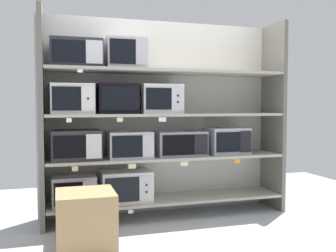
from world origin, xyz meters
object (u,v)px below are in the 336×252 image
microwave_1 (126,186)px  microwave_2 (76,145)px  microwave_0 (74,190)px  microwave_4 (180,143)px  microwave_6 (72,99)px  microwave_7 (117,99)px  microwave_3 (129,144)px  microwave_5 (228,141)px  microwave_9 (76,54)px  microwave_8 (160,99)px  microwave_10 (125,54)px  shipping_carton (86,219)px

microwave_1 → microwave_2: microwave_2 is taller
microwave_0 → microwave_4: bearing=-0.0°
microwave_1 → microwave_6: microwave_6 is taller
microwave_7 → microwave_3: bearing=-0.1°
microwave_5 → microwave_9: 2.01m
microwave_0 → microwave_8: microwave_8 is taller
microwave_0 → microwave_8: 1.37m
microwave_8 → microwave_9: microwave_9 is taller
microwave_6 → microwave_9: microwave_9 is taller
microwave_9 → microwave_10: (0.53, -0.00, 0.02)m
microwave_0 → microwave_7: size_ratio=1.07×
microwave_5 → shipping_carton: microwave_5 is taller
microwave_7 → microwave_8: size_ratio=0.95×
microwave_0 → microwave_9: (0.04, 0.00, 1.46)m
microwave_3 → shipping_carton: (-0.53, -0.72, -0.59)m
microwave_0 → microwave_5: bearing=0.0°
microwave_2 → microwave_8: bearing=-0.0°
microwave_7 → microwave_8: microwave_7 is taller
microwave_5 → microwave_10: size_ratio=1.11×
shipping_carton → microwave_10: bearing=55.5°
microwave_7 → microwave_8: (0.48, 0.00, -0.00)m
microwave_3 → shipping_carton: size_ratio=0.93×
microwave_8 → microwave_3: bearing=-180.0°
shipping_carton → microwave_7: bearing=60.6°
microwave_6 → microwave_10: 0.75m
microwave_0 → microwave_3: (0.60, -0.00, 0.48)m
microwave_8 → microwave_10: size_ratio=1.06×
microwave_0 → microwave_5: microwave_5 is taller
microwave_0 → microwave_1: 0.56m
microwave_7 → microwave_6: bearing=180.0°
microwave_8 → microwave_10: bearing=-180.0°
microwave_1 → microwave_8: (0.40, 0.00, 0.97)m
microwave_2 → microwave_5: 1.77m
microwave_3 → microwave_2: bearing=180.0°
microwave_1 → microwave_7: (-0.09, 0.00, 0.97)m
microwave_3 → microwave_10: 1.00m
microwave_6 → microwave_2: bearing=0.3°
microwave_9 → microwave_10: bearing=-0.0°
microwave_2 → microwave_4: size_ratio=0.90×
microwave_1 → microwave_4: 0.79m
microwave_4 → microwave_5: microwave_5 is taller
microwave_0 → microwave_1: size_ratio=0.83×
microwave_0 → microwave_4: size_ratio=0.81×
microwave_0 → microwave_8: bearing=0.0°
microwave_9 → microwave_6: bearing=-179.9°
microwave_9 → microwave_5: bearing=-0.0°
microwave_1 → microwave_2: 0.72m
microwave_3 → shipping_carton: microwave_3 is taller
microwave_1 → microwave_7: bearing=179.9°
microwave_4 → microwave_6: size_ratio=1.28×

